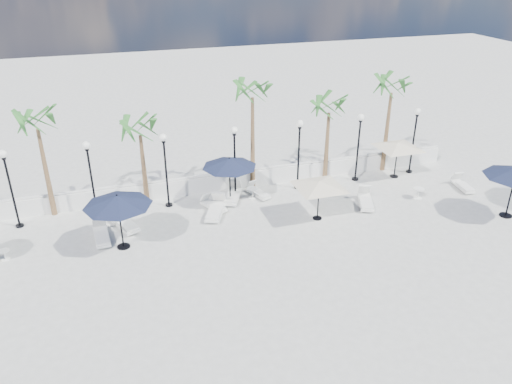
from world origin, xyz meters
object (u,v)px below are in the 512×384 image
object	(u,v)px
lounger_1	(124,222)
lounger_4	(258,192)
parasol_cream_sq_a	(319,181)
lounger_0	(102,235)
lounger_2	(233,195)
parasol_cream_sq_b	(398,143)
parasol_navy_mid	(229,163)
lounger_3	(213,205)
lounger_7	(463,185)
parasol_navy_left	(117,201)
lounger_6	(366,201)
lounger_5	(216,210)

from	to	relation	value
lounger_1	lounger_4	xyz separation A→B (m)	(6.97, 1.26, -0.05)
lounger_4	parasol_cream_sq_a	distance (m)	4.17
lounger_0	lounger_2	size ratio (longest dim) A/B	0.92
parasol_cream_sq_a	parasol_cream_sq_b	size ratio (longest dim) A/B	0.97
lounger_4	parasol_navy_mid	distance (m)	2.54
lounger_3	lounger_7	size ratio (longest dim) A/B	0.94
lounger_7	lounger_1	bearing A→B (deg)	-175.40
lounger_0	lounger_7	xyz separation A→B (m)	(18.86, -0.43, -0.02)
lounger_4	parasol_navy_left	distance (m)	8.02
lounger_6	parasol_navy_mid	distance (m)	7.16
parasol_navy_left	lounger_5	bearing A→B (deg)	20.30
lounger_2	lounger_4	distance (m)	1.37
lounger_4	parasol_cream_sq_a	world-z (taller)	parasol_cream_sq_a
lounger_2	lounger_5	xyz separation A→B (m)	(-1.23, -1.35, 0.02)
lounger_5	parasol_navy_left	world-z (taller)	parasol_navy_left
lounger_1	lounger_7	size ratio (longest dim) A/B	1.19
lounger_7	parasol_cream_sq_a	bearing A→B (deg)	-166.85
lounger_5	parasol_navy_mid	bearing A→B (deg)	71.00
lounger_4	lounger_7	xyz separation A→B (m)	(10.85, -2.53, 0.01)
lounger_3	lounger_6	size ratio (longest dim) A/B	0.82
lounger_4	lounger_5	xyz separation A→B (m)	(-2.60, -1.35, 0.06)
lounger_2	lounger_7	bearing A→B (deg)	12.55
lounger_0	parasol_navy_left	size ratio (longest dim) A/B	0.66
lounger_3	lounger_7	distance (m)	13.55
lounger_0	lounger_7	world-z (taller)	lounger_0
lounger_3	lounger_6	bearing A→B (deg)	-38.87
parasol_navy_left	lounger_3	bearing A→B (deg)	26.62
lounger_2	lounger_6	distance (m)	6.80
lounger_0	parasol_cream_sq_b	xyz separation A→B (m)	(16.18, 2.08, 1.82)
lounger_4	lounger_6	distance (m)	5.56
lounger_1	lounger_2	distance (m)	5.74
lounger_1	parasol_cream_sq_b	distance (m)	15.29
lounger_1	lounger_6	distance (m)	11.94
lounger_5	parasol_navy_left	size ratio (longest dim) A/B	0.77
parasol_cream_sq_a	parasol_cream_sq_b	world-z (taller)	parasol_cream_sq_b
lounger_3	lounger_6	distance (m)	7.71
parasol_navy_mid	parasol_navy_left	bearing A→B (deg)	-153.52
lounger_0	parasol_cream_sq_b	distance (m)	16.42
lounger_2	lounger_0	bearing A→B (deg)	-138.21
lounger_7	parasol_cream_sq_b	size ratio (longest dim) A/B	0.41
lounger_7	parasol_cream_sq_b	distance (m)	4.11
parasol_navy_left	lounger_4	bearing A→B (deg)	22.97
parasol_navy_left	parasol_navy_mid	bearing A→B (deg)	26.48
lounger_1	lounger_5	distance (m)	4.37
lounger_4	lounger_5	bearing A→B (deg)	-171.18
parasol_navy_mid	parasol_cream_sq_a	distance (m)	4.63
lounger_7	parasol_navy_mid	bearing A→B (deg)	178.31
lounger_6	parasol_navy_mid	bearing A→B (deg)	-177.93
parasol_navy_mid	lounger_0	bearing A→B (deg)	-164.02
lounger_6	lounger_0	bearing A→B (deg)	-160.05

